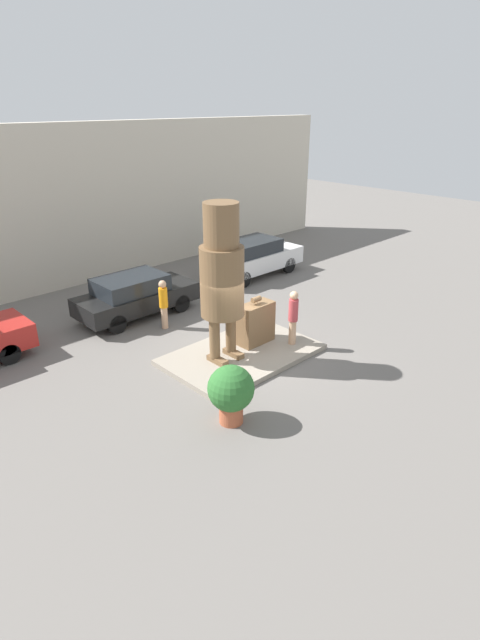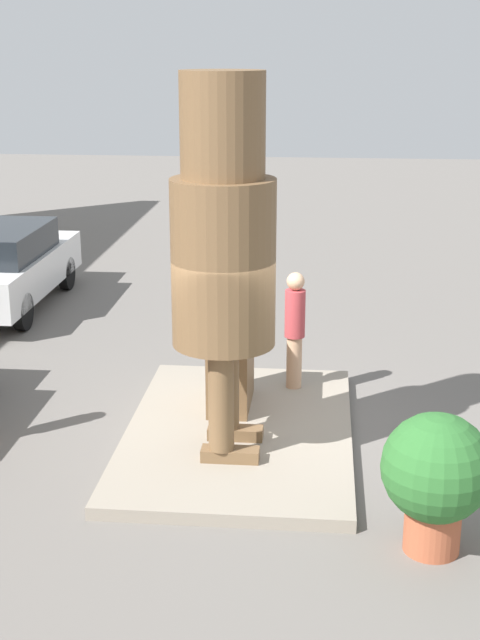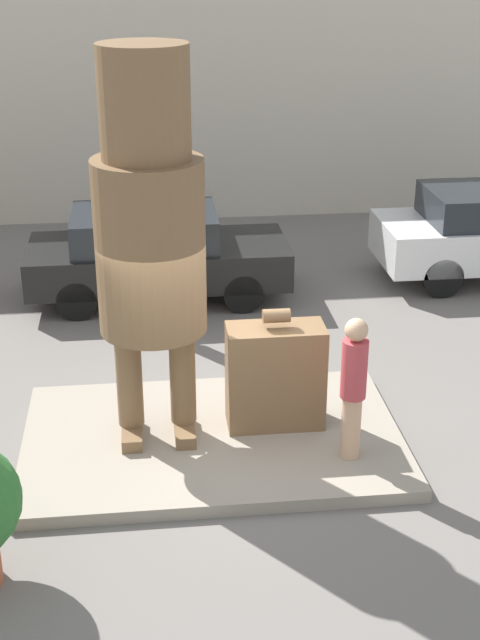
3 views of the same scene
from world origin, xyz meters
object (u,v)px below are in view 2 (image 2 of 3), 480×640
at_px(parked_car_white, 3,265).
at_px(planter_pot, 436,474).
at_px(statue_figure, 223,239).
at_px(tourist, 295,325).
at_px(giant_suitcase, 231,360).

distance_m(parked_car_white, planter_pot, 10.72).
relative_size(statue_figure, tourist, 2.63).
xyz_separation_m(statue_figure, parked_car_white, (6.14, 4.91, -1.90)).
height_order(statue_figure, parked_car_white, statue_figure).
distance_m(statue_figure, giant_suitcase, 2.41).
bearing_deg(planter_pot, tourist, 21.13).
height_order(parked_car_white, planter_pot, parked_car_white).
relative_size(giant_suitcase, planter_pot, 1.02).
relative_size(giant_suitcase, tourist, 0.88).
distance_m(tourist, parked_car_white, 6.95).
distance_m(giant_suitcase, planter_pot, 3.97).
height_order(statue_figure, giant_suitcase, statue_figure).
distance_m(giant_suitcase, tourist, 1.14).
bearing_deg(planter_pot, statue_figure, 51.64).
distance_m(statue_figure, parked_car_white, 8.09).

